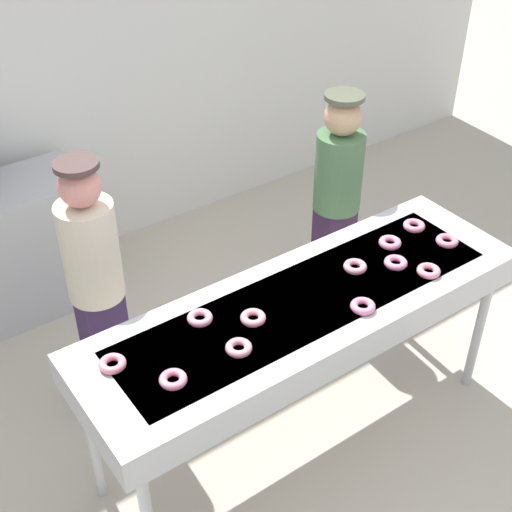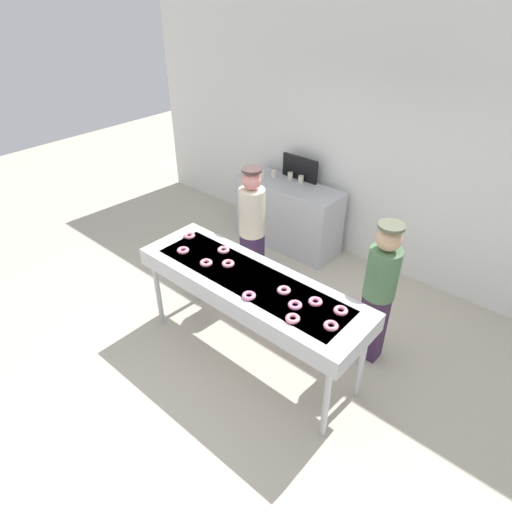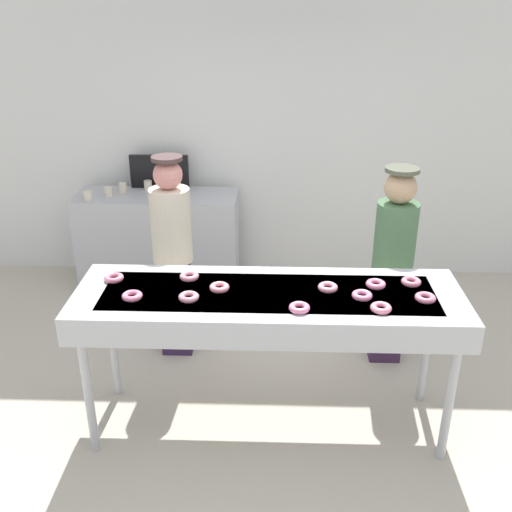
{
  "view_description": "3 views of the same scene",
  "coord_description": "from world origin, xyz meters",
  "px_view_note": "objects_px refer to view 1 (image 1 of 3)",
  "views": [
    {
      "loc": [
        -1.78,
        -2.08,
        3.27
      ],
      "look_at": [
        -0.12,
        0.25,
        1.18
      ],
      "focal_mm": 49.9,
      "sensor_mm": 36.0,
      "label": 1
    },
    {
      "loc": [
        2.22,
        -2.46,
        3.45
      ],
      "look_at": [
        -0.13,
        0.24,
        1.08
      ],
      "focal_mm": 30.81,
      "sensor_mm": 36.0,
      "label": 2
    },
    {
      "loc": [
        0.03,
        -3.18,
        2.69
      ],
      "look_at": [
        -0.09,
        0.3,
        1.12
      ],
      "focal_mm": 40.92,
      "sensor_mm": 36.0,
      "label": 3
    }
  ],
  "objects_px": {
    "strawberry_donut_0": "(253,318)",
    "strawberry_donut_1": "(355,267)",
    "strawberry_donut_10": "(429,271)",
    "worker_assistant": "(337,195)",
    "strawberry_donut_11": "(239,348)",
    "strawberry_donut_6": "(447,241)",
    "strawberry_donut_5": "(112,364)",
    "strawberry_donut_2": "(390,243)",
    "strawberry_donut_3": "(200,318)",
    "fryer_conveyor": "(305,314)",
    "strawberry_donut_4": "(363,306)",
    "strawberry_donut_9": "(173,379)",
    "strawberry_donut_8": "(396,263)",
    "worker_baker": "(96,282)",
    "strawberry_donut_7": "(414,226)"
  },
  "relations": [
    {
      "from": "strawberry_donut_4",
      "to": "strawberry_donut_7",
      "type": "relative_size",
      "value": 1.0
    },
    {
      "from": "strawberry_donut_3",
      "to": "strawberry_donut_10",
      "type": "bearing_deg",
      "value": -17.77
    },
    {
      "from": "strawberry_donut_2",
      "to": "strawberry_donut_6",
      "type": "bearing_deg",
      "value": -32.37
    },
    {
      "from": "strawberry_donut_5",
      "to": "strawberry_donut_8",
      "type": "xyz_separation_m",
      "value": [
        1.56,
        -0.18,
        0.0
      ]
    },
    {
      "from": "strawberry_donut_4",
      "to": "strawberry_donut_2",
      "type": "bearing_deg",
      "value": 32.97
    },
    {
      "from": "strawberry_donut_1",
      "to": "strawberry_donut_4",
      "type": "bearing_deg",
      "value": -125.08
    },
    {
      "from": "strawberry_donut_2",
      "to": "worker_assistant",
      "type": "xyz_separation_m",
      "value": [
        0.25,
        0.73,
        -0.15
      ]
    },
    {
      "from": "strawberry_donut_4",
      "to": "strawberry_donut_8",
      "type": "height_order",
      "value": "same"
    },
    {
      "from": "strawberry_donut_4",
      "to": "strawberry_donut_6",
      "type": "xyz_separation_m",
      "value": [
        0.76,
        0.15,
        0.0
      ]
    },
    {
      "from": "strawberry_donut_7",
      "to": "worker_baker",
      "type": "relative_size",
      "value": 0.08
    },
    {
      "from": "strawberry_donut_4",
      "to": "strawberry_donut_8",
      "type": "xyz_separation_m",
      "value": [
        0.38,
        0.16,
        0.0
      ]
    },
    {
      "from": "strawberry_donut_6",
      "to": "strawberry_donut_10",
      "type": "xyz_separation_m",
      "value": [
        -0.29,
        -0.13,
        0.0
      ]
    },
    {
      "from": "fryer_conveyor",
      "to": "strawberry_donut_9",
      "type": "bearing_deg",
      "value": -172.53
    },
    {
      "from": "strawberry_donut_8",
      "to": "fryer_conveyor",
      "type": "bearing_deg",
      "value": 174.55
    },
    {
      "from": "strawberry_donut_3",
      "to": "worker_baker",
      "type": "bearing_deg",
      "value": 108.22
    },
    {
      "from": "strawberry_donut_3",
      "to": "worker_baker",
      "type": "xyz_separation_m",
      "value": [
        -0.23,
        0.7,
        -0.13
      ]
    },
    {
      "from": "strawberry_donut_0",
      "to": "strawberry_donut_1",
      "type": "height_order",
      "value": "same"
    },
    {
      "from": "strawberry_donut_3",
      "to": "strawberry_donut_9",
      "type": "relative_size",
      "value": 1.0
    },
    {
      "from": "strawberry_donut_11",
      "to": "worker_assistant",
      "type": "height_order",
      "value": "worker_assistant"
    },
    {
      "from": "strawberry_donut_8",
      "to": "strawberry_donut_7",
      "type": "bearing_deg",
      "value": 30.17
    },
    {
      "from": "strawberry_donut_6",
      "to": "strawberry_donut_7",
      "type": "height_order",
      "value": "same"
    },
    {
      "from": "fryer_conveyor",
      "to": "strawberry_donut_1",
      "type": "xyz_separation_m",
      "value": [
        0.37,
        0.05,
        0.11
      ]
    },
    {
      "from": "strawberry_donut_1",
      "to": "worker_assistant",
      "type": "relative_size",
      "value": 0.08
    },
    {
      "from": "strawberry_donut_10",
      "to": "worker_assistant",
      "type": "xyz_separation_m",
      "value": [
        0.27,
        1.03,
        -0.15
      ]
    },
    {
      "from": "strawberry_donut_6",
      "to": "strawberry_donut_8",
      "type": "distance_m",
      "value": 0.37
    },
    {
      "from": "strawberry_donut_4",
      "to": "worker_baker",
      "type": "xyz_separation_m",
      "value": [
        -0.93,
        1.09,
        -0.13
      ]
    },
    {
      "from": "strawberry_donut_2",
      "to": "strawberry_donut_3",
      "type": "xyz_separation_m",
      "value": [
        -1.18,
        0.07,
        0.0
      ]
    },
    {
      "from": "strawberry_donut_11",
      "to": "strawberry_donut_6",
      "type": "bearing_deg",
      "value": 1.5
    },
    {
      "from": "strawberry_donut_6",
      "to": "strawberry_donut_8",
      "type": "height_order",
      "value": "same"
    },
    {
      "from": "strawberry_donut_7",
      "to": "strawberry_donut_3",
      "type": "bearing_deg",
      "value": 178.84
    },
    {
      "from": "strawberry_donut_4",
      "to": "strawberry_donut_5",
      "type": "height_order",
      "value": "same"
    },
    {
      "from": "strawberry_donut_0",
      "to": "strawberry_donut_11",
      "type": "height_order",
      "value": "same"
    },
    {
      "from": "strawberry_donut_2",
      "to": "strawberry_donut_9",
      "type": "xyz_separation_m",
      "value": [
        -1.49,
        -0.21,
        0.0
      ]
    },
    {
      "from": "strawberry_donut_9",
      "to": "strawberry_donut_3",
      "type": "bearing_deg",
      "value": 42.05
    },
    {
      "from": "strawberry_donut_2",
      "to": "strawberry_donut_8",
      "type": "distance_m",
      "value": 0.19
    },
    {
      "from": "strawberry_donut_10",
      "to": "worker_assistant",
      "type": "relative_size",
      "value": 0.08
    },
    {
      "from": "strawberry_donut_2",
      "to": "strawberry_donut_8",
      "type": "bearing_deg",
      "value": -124.69
    },
    {
      "from": "worker_assistant",
      "to": "strawberry_donut_10",
      "type": "bearing_deg",
      "value": 85.64
    },
    {
      "from": "strawberry_donut_0",
      "to": "strawberry_donut_5",
      "type": "relative_size",
      "value": 1.0
    },
    {
      "from": "strawberry_donut_4",
      "to": "strawberry_donut_8",
      "type": "relative_size",
      "value": 1.0
    },
    {
      "from": "strawberry_donut_7",
      "to": "strawberry_donut_10",
      "type": "relative_size",
      "value": 1.0
    },
    {
      "from": "strawberry_donut_11",
      "to": "worker_baker",
      "type": "xyz_separation_m",
      "value": [
        -0.27,
        0.98,
        -0.13
      ]
    },
    {
      "from": "strawberry_donut_2",
      "to": "strawberry_donut_3",
      "type": "relative_size",
      "value": 1.0
    },
    {
      "from": "strawberry_donut_9",
      "to": "worker_assistant",
      "type": "bearing_deg",
      "value": 28.16
    },
    {
      "from": "strawberry_donut_5",
      "to": "strawberry_donut_9",
      "type": "relative_size",
      "value": 1.0
    },
    {
      "from": "strawberry_donut_4",
      "to": "strawberry_donut_11",
      "type": "xyz_separation_m",
      "value": [
        -0.66,
        0.11,
        0.0
      ]
    },
    {
      "from": "fryer_conveyor",
      "to": "strawberry_donut_4",
      "type": "xyz_separation_m",
      "value": [
        0.18,
        -0.22,
        0.11
      ]
    },
    {
      "from": "fryer_conveyor",
      "to": "strawberry_donut_8",
      "type": "relative_size",
      "value": 19.4
    },
    {
      "from": "fryer_conveyor",
      "to": "worker_assistant",
      "type": "xyz_separation_m",
      "value": [
        0.92,
        0.83,
        -0.04
      ]
    },
    {
      "from": "strawberry_donut_5",
      "to": "strawberry_donut_6",
      "type": "bearing_deg",
      "value": -5.99
    }
  ]
}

